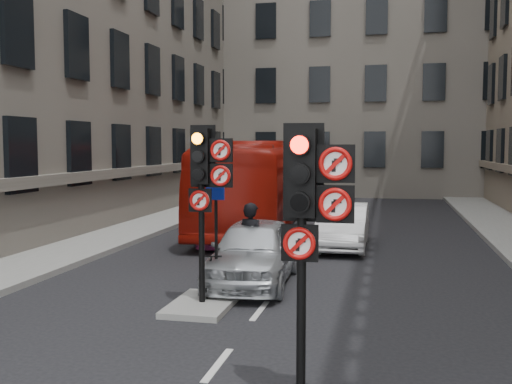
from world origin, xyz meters
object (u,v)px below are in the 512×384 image
at_px(signal_near, 309,202).
at_px(info_sign, 216,223).
at_px(motorcycle, 214,273).
at_px(signal_far, 205,175).
at_px(motorcyclist, 251,243).
at_px(bus_red, 256,185).
at_px(car_white, 343,226).
at_px(car_silver, 254,251).
at_px(car_pink, 238,225).

relative_size(signal_near, info_sign, 1.53).
bearing_deg(motorcycle, signal_far, -87.26).
xyz_separation_m(signal_near, motorcyclist, (-2.17, 6.23, -1.61)).
relative_size(bus_red, motorcycle, 7.33).
distance_m(bus_red, info_sign, 10.77).
distance_m(car_white, motorcycle, 7.09).
relative_size(signal_near, motorcyclist, 1.84).
relative_size(signal_far, car_silver, 0.79).
relative_size(car_white, motorcyclist, 2.21).
bearing_deg(info_sign, signal_far, -89.39).
bearing_deg(info_sign, car_white, 73.01).
bearing_deg(signal_far, car_silver, 78.35).
bearing_deg(car_pink, bus_red, 96.32).
relative_size(car_silver, car_pink, 1.06).
height_order(signal_far, car_white, signal_far).
relative_size(car_pink, info_sign, 1.83).
relative_size(bus_red, motorcyclist, 6.34).
relative_size(signal_far, motorcyclist, 1.84).
relative_size(signal_far, info_sign, 1.53).
relative_size(signal_far, car_white, 0.83).
relative_size(car_white, info_sign, 1.84).
height_order(car_pink, bus_red, bus_red).
relative_size(signal_near, car_white, 0.83).
height_order(signal_near, car_pink, signal_near).
bearing_deg(car_white, signal_near, -88.22).
bearing_deg(bus_red, signal_far, -87.09).
height_order(car_silver, car_pink, car_silver).
relative_size(signal_near, car_silver, 0.79).
bearing_deg(bus_red, info_sign, -86.59).
bearing_deg(info_sign, bus_red, 98.40).
xyz_separation_m(signal_near, bus_red, (-4.11, 15.40, -0.87)).
distance_m(bus_red, motorcyclist, 9.41).
distance_m(car_silver, motorcycle, 1.46).
xyz_separation_m(signal_near, signal_far, (-2.60, 4.00, 0.12)).
distance_m(car_silver, bus_red, 9.36).
height_order(signal_far, car_pink, signal_far).
height_order(car_pink, motorcycle, car_pink).
xyz_separation_m(car_white, motorcycle, (-2.30, -6.70, -0.20)).
bearing_deg(bus_red, motorcyclist, -82.72).
bearing_deg(car_white, signal_far, -106.06).
distance_m(car_silver, car_pink, 5.83).
relative_size(signal_near, car_pink, 0.83).
distance_m(signal_far, car_silver, 3.05).
bearing_deg(signal_near, car_silver, 108.60).
height_order(car_silver, motorcyclist, motorcyclist).
bearing_deg(signal_near, motorcycle, 118.50).
bearing_deg(motorcycle, motorcyclist, 61.92).
height_order(bus_red, info_sign, bus_red).
bearing_deg(signal_far, info_sign, 90.24).
xyz_separation_m(bus_red, info_sign, (1.50, -10.67, -0.09)).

